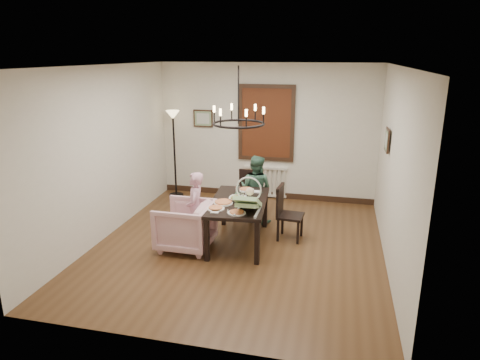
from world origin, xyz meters
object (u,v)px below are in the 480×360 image
at_px(elderly_woman, 195,215).
at_px(floor_lamp, 175,155).
at_px(chair_far, 246,196).
at_px(chair_right, 291,213).
at_px(dining_table, 239,206).
at_px(armchair, 185,226).
at_px(drinking_glass, 242,198).
at_px(baby_bouncer, 248,200).
at_px(seated_man, 256,195).

distance_m(elderly_woman, floor_lamp, 2.59).
distance_m(chair_far, chair_right, 1.15).
distance_m(chair_right, elderly_woman, 1.56).
height_order(dining_table, chair_right, chair_right).
xyz_separation_m(armchair, drinking_glass, (0.84, 0.32, 0.42)).
bearing_deg(chair_far, floor_lamp, 158.40).
bearing_deg(drinking_glass, chair_far, 98.96).
xyz_separation_m(elderly_woman, drinking_glass, (0.72, 0.16, 0.29)).
bearing_deg(baby_bouncer, armchair, 175.33).
xyz_separation_m(armchair, floor_lamp, (-1.10, 2.41, 0.52)).
bearing_deg(armchair, floor_lamp, -154.78).
relative_size(elderly_woman, floor_lamp, 0.55).
bearing_deg(elderly_woman, floor_lamp, -162.79).
bearing_deg(floor_lamp, baby_bouncer, -49.45).
height_order(dining_table, baby_bouncer, baby_bouncer).
bearing_deg(baby_bouncer, dining_table, 117.77).
relative_size(dining_table, chair_far, 1.77).
xyz_separation_m(elderly_woman, baby_bouncer, (0.90, -0.23, 0.40)).
distance_m(armchair, elderly_woman, 0.23).
bearing_deg(seated_man, chair_far, -9.46).
bearing_deg(baby_bouncer, drinking_glass, 113.72).
bearing_deg(armchair, drinking_glass, 111.72).
relative_size(chair_right, floor_lamp, 0.51).
bearing_deg(seated_man, elderly_woman, 71.55).
bearing_deg(dining_table, seated_man, 79.78).
distance_m(seated_man, floor_lamp, 2.26).
height_order(elderly_woman, seated_man, seated_man).
height_order(dining_table, seated_man, seated_man).
height_order(armchair, baby_bouncer, baby_bouncer).
distance_m(chair_far, armchair, 1.58).
relative_size(chair_right, elderly_woman, 0.92).
height_order(chair_right, elderly_woman, elderly_woman).
xyz_separation_m(armchair, baby_bouncer, (1.02, -0.07, 0.52)).
distance_m(armchair, drinking_glass, 0.99).
distance_m(dining_table, floor_lamp, 2.77).
distance_m(seated_man, baby_bouncer, 1.48).
relative_size(dining_table, drinking_glass, 11.04).
height_order(elderly_woman, baby_bouncer, baby_bouncer).
relative_size(dining_table, baby_bouncer, 2.89).
bearing_deg(elderly_woman, chair_right, 99.75).
bearing_deg(seated_man, drinking_glass, 102.48).
height_order(dining_table, elderly_woman, elderly_woman).
relative_size(chair_right, drinking_glass, 6.30).
relative_size(seated_man, drinking_glass, 7.07).
distance_m(armchair, seated_man, 1.61).
relative_size(dining_table, armchair, 1.93).
height_order(baby_bouncer, floor_lamp, floor_lamp).
bearing_deg(chair_right, drinking_glass, 123.81).
xyz_separation_m(chair_right, floor_lamp, (-2.67, 1.69, 0.44)).
height_order(dining_table, drinking_glass, drinking_glass).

